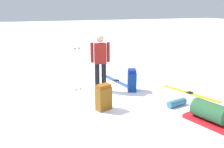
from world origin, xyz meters
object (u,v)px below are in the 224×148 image
object	(u,v)px
ski_pair_near	(190,93)
ski_pair_far	(116,81)
skier_standing	(100,60)
sleeping_mat_rolled	(177,103)
backpack_bright	(132,80)
gear_sled	(209,114)
backpack_large_dark	(104,97)
ski_poles_planted_near	(78,68)

from	to	relation	value
ski_pair_near	ski_pair_far	distance (m)	2.46
skier_standing	ski_pair_far	bearing A→B (deg)	-138.26
skier_standing	ski_pair_near	distance (m)	2.80
sleeping_mat_rolled	backpack_bright	bearing A→B (deg)	-69.35
ski_pair_near	gear_sled	distance (m)	1.89
ski_pair_near	backpack_large_dark	size ratio (longest dim) A/B	2.79
backpack_bright	gear_sled	xyz separation A→B (m)	(-0.63, 2.53, -0.10)
ski_pair_far	gear_sled	size ratio (longest dim) A/B	1.65
ski_pair_near	ski_pair_far	xyz separation A→B (m)	(1.56, -1.91, -0.00)
backpack_bright	sleeping_mat_rolled	bearing A→B (deg)	110.65
ski_poles_planted_near	gear_sled	size ratio (longest dim) A/B	1.18
ski_pair_near	sleeping_mat_rolled	size ratio (longest dim) A/B	3.30
backpack_large_dark	backpack_bright	world-z (taller)	backpack_bright
backpack_bright	sleeping_mat_rolled	distance (m)	1.60
skier_standing	backpack_bright	xyz separation A→B (m)	(-0.88, 0.34, -0.63)
ski_poles_planted_near	backpack_large_dark	bearing A→B (deg)	99.71
ski_pair_near	ski_poles_planted_near	bearing A→B (deg)	-24.93
ski_pair_far	backpack_large_dark	size ratio (longest dim) A/B	2.86
skier_standing	ski_pair_near	bearing A→B (deg)	152.96
skier_standing	sleeping_mat_rolled	xyz separation A→B (m)	(-1.43, 1.82, -0.86)
ski_pair_far	backpack_large_dark	bearing A→B (deg)	60.33
gear_sled	ski_poles_planted_near	bearing A→B (deg)	-54.99
backpack_bright	ski_poles_planted_near	bearing A→B (deg)	-19.35
ski_pair_near	backpack_large_dark	world-z (taller)	backpack_large_dark
ski_pair_near	backpack_bright	xyz separation A→B (m)	(1.47, -0.86, 0.32)
skier_standing	ski_poles_planted_near	distance (m)	0.70
ski_pair_near	gear_sled	size ratio (longest dim) A/B	1.61
skier_standing	ski_pair_far	world-z (taller)	skier_standing
ski_pair_near	ski_poles_planted_near	distance (m)	3.38
backpack_large_dark	sleeping_mat_rolled	world-z (taller)	backpack_large_dark
ski_poles_planted_near	gear_sled	distance (m)	3.78
backpack_bright	gear_sled	world-z (taller)	backpack_bright
skier_standing	gear_sled	xyz separation A→B (m)	(-1.51, 2.87, -0.73)
ski_pair_far	sleeping_mat_rolled	distance (m)	2.61
skier_standing	backpack_large_dark	size ratio (longest dim) A/B	2.61
skier_standing	ski_poles_planted_near	xyz separation A→B (m)	(0.64, -0.19, -0.22)
skier_standing	backpack_large_dark	world-z (taller)	skier_standing
backpack_bright	gear_sled	distance (m)	2.61
backpack_bright	ski_pair_near	bearing A→B (deg)	149.82
backpack_large_dark	ski_poles_planted_near	xyz separation A→B (m)	(0.26, -1.54, 0.42)
skier_standing	ski_pair_near	xyz separation A→B (m)	(-2.35, 1.20, -0.94)
ski_poles_planted_near	skier_standing	bearing A→B (deg)	163.49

